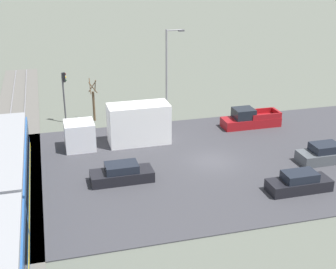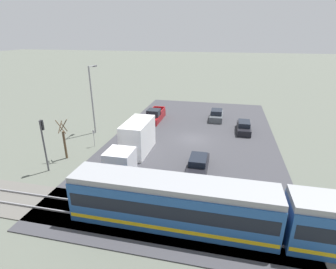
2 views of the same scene
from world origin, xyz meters
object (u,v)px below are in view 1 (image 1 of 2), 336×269
(light_rail_tram, at_px, (2,220))
(sedan_car_1, at_px, (324,154))
(street_lamp_near_crossing, at_px, (168,66))
(traffic_light_pole, at_px, (64,91))
(street_tree, at_px, (94,102))
(no_parking_sign, at_px, (131,110))
(box_truck, at_px, (125,126))
(sedan_car_0, at_px, (299,183))
(pickup_truck, at_px, (250,119))
(sedan_car_2, at_px, (122,174))

(light_rail_tram, xyz_separation_m, sedan_car_1, (5.40, -24.64, -1.02))
(street_lamp_near_crossing, bearing_deg, traffic_light_pole, 92.58)
(street_tree, height_order, street_lamp_near_crossing, street_lamp_near_crossing)
(street_tree, bearing_deg, traffic_light_pole, 86.70)
(street_tree, distance_m, no_parking_sign, 3.90)
(sedan_car_1, distance_m, traffic_light_pole, 25.06)
(box_truck, bearing_deg, sedan_car_0, -138.31)
(pickup_truck, xyz_separation_m, sedan_car_2, (-8.24, 14.11, -0.13))
(sedan_car_1, bearing_deg, street_lamp_near_crossing, 29.84)
(light_rail_tram, distance_m, no_parking_sign, 22.03)
(sedan_car_0, xyz_separation_m, sedan_car_2, (4.79, 12.07, -0.01))
(sedan_car_0, height_order, street_tree, street_tree)
(sedan_car_2, distance_m, traffic_light_pole, 14.89)
(pickup_truck, xyz_separation_m, sedan_car_1, (-9.13, -2.49, -0.07))
(street_tree, bearing_deg, sedan_car_0, -146.68)
(box_truck, distance_m, street_lamp_near_crossing, 10.38)
(light_rail_tram, relative_size, no_parking_sign, 13.96)
(sedan_car_0, height_order, traffic_light_pole, traffic_light_pole)
(light_rail_tram, distance_m, sedan_car_0, 20.19)
(sedan_car_0, bearing_deg, sedan_car_1, -49.25)
(sedan_car_1, xyz_separation_m, traffic_light_pole, (15.18, 19.77, 2.63))
(light_rail_tram, bearing_deg, no_parking_sign, -30.60)
(sedan_car_1, bearing_deg, light_rail_tram, 102.36)
(sedan_car_1, xyz_separation_m, sedan_car_2, (0.88, 16.60, -0.05))
(sedan_car_1, distance_m, street_tree, 22.70)
(traffic_light_pole, height_order, no_parking_sign, traffic_light_pole)
(sedan_car_1, bearing_deg, sedan_car_0, 130.75)
(light_rail_tram, distance_m, traffic_light_pole, 21.21)
(traffic_light_pole, distance_m, street_lamp_near_crossing, 10.92)
(box_truck, xyz_separation_m, traffic_light_pole, (7.25, 4.69, 1.61))
(sedan_car_2, height_order, street_tree, street_tree)
(light_rail_tram, relative_size, street_tree, 6.55)
(light_rail_tram, bearing_deg, sedan_car_0, -85.76)
(pickup_truck, distance_m, no_parking_sign, 11.81)
(pickup_truck, relative_size, sedan_car_1, 1.31)
(box_truck, bearing_deg, light_rail_tram, 144.33)
(street_tree, bearing_deg, pickup_truck, -112.15)
(sedan_car_1, bearing_deg, sedan_car_2, 86.95)
(light_rail_tram, height_order, box_truck, light_rail_tram)
(traffic_light_pole, bearing_deg, sedan_car_0, -141.41)
(sedan_car_1, relative_size, no_parking_sign, 2.13)
(street_lamp_near_crossing, bearing_deg, pickup_truck, -135.21)
(sedan_car_2, bearing_deg, box_truck, 167.77)
(no_parking_sign, bearing_deg, sedan_car_1, -135.28)
(pickup_truck, distance_m, sedan_car_0, 13.19)
(box_truck, xyz_separation_m, street_lamp_near_crossing, (7.74, -6.09, 3.30))
(light_rail_tram, height_order, traffic_light_pole, traffic_light_pole)
(pickup_truck, bearing_deg, light_rail_tram, 123.25)
(street_tree, bearing_deg, box_truck, -165.01)
(box_truck, relative_size, sedan_car_1, 2.12)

